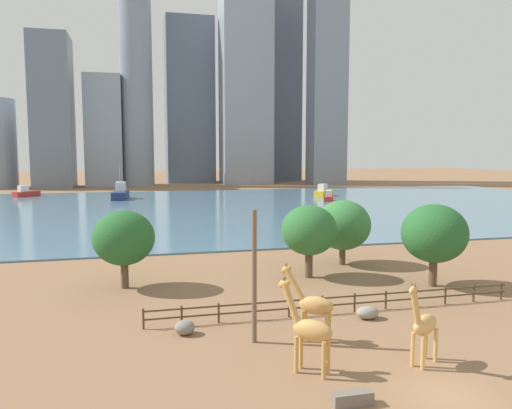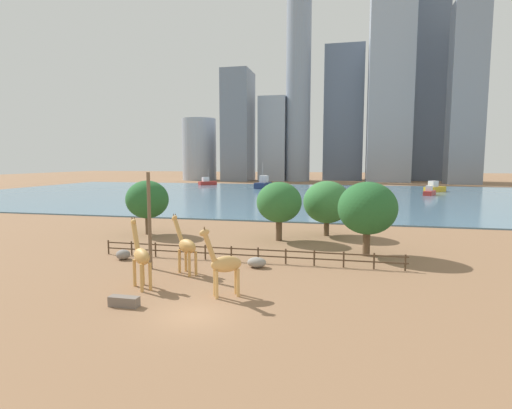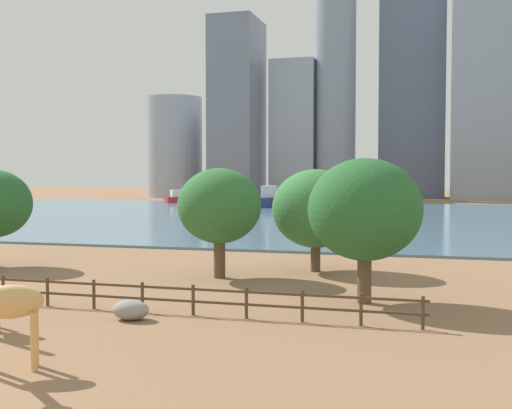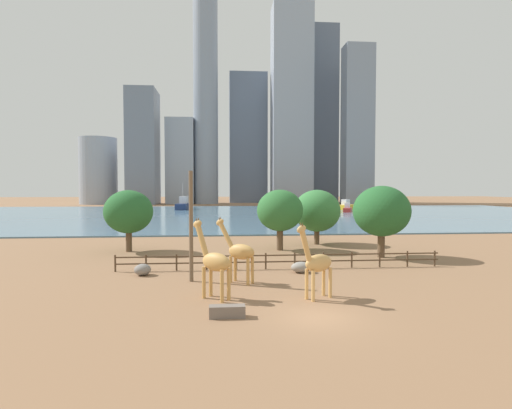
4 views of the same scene
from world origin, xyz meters
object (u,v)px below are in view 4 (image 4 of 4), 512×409
at_px(boat_sailboat, 347,206).
at_px(boat_tug, 347,209).
at_px(tree_center_broad, 280,211).
at_px(giraffe_companion, 214,261).
at_px(boat_barge, 116,205).
at_px(boulder_by_pole, 143,270).
at_px(giraffe_tall, 317,263).
at_px(tree_right_tall, 129,212).
at_px(boat_ferry, 183,205).
at_px(tree_left_large, 317,211).
at_px(feeding_trough, 227,311).
at_px(boulder_near_fence, 301,267).
at_px(utility_pole, 191,226).
at_px(giraffe_young, 239,251).
at_px(tree_left_small, 382,211).

relative_size(boat_sailboat, boat_tug, 1.13).
bearing_deg(tree_center_broad, giraffe_companion, -109.87).
distance_m(giraffe_companion, boat_barge, 112.18).
bearing_deg(boulder_by_pole, giraffe_companion, -51.13).
relative_size(tree_center_broad, boat_sailboat, 0.97).
xyz_separation_m(giraffe_tall, boat_barge, (-39.32, 107.61, -1.00)).
xyz_separation_m(tree_center_broad, boat_barge, (-39.80, 89.24, -3.01)).
height_order(tree_center_broad, tree_right_tall, tree_center_broad).
distance_m(tree_center_broad, boat_sailboat, 79.70).
bearing_deg(boat_tug, boat_ferry, 92.33).
distance_m(tree_left_large, boat_barge, 96.33).
bearing_deg(giraffe_companion, feeding_trough, 144.60).
bearing_deg(boat_ferry, boulder_by_pole, 8.70).
bearing_deg(boat_sailboat, boulder_near_fence, -155.51).
bearing_deg(tree_center_broad, boat_tug, 66.40).
bearing_deg(utility_pole, giraffe_young, -11.25).
height_order(feeding_trough, tree_left_small, tree_left_small).
height_order(boat_ferry, boat_sailboat, boat_ferry).
xyz_separation_m(giraffe_tall, tree_left_large, (5.34, 22.31, 1.75)).
bearing_deg(giraffe_tall, boat_barge, -100.50).
relative_size(boat_ferry, boat_sailboat, 1.38).
bearing_deg(giraffe_young, boat_tug, -76.74).
bearing_deg(feeding_trough, boat_ferry, 96.82).
bearing_deg(giraffe_companion, giraffe_young, -70.10).
bearing_deg(boat_barge, tree_left_small, -106.60).
relative_size(utility_pole, tree_left_large, 1.22).
bearing_deg(boat_tug, giraffe_companion, 179.04).
height_order(giraffe_companion, boat_barge, boat_barge).
height_order(tree_center_broad, boat_barge, tree_center_broad).
relative_size(giraffe_companion, boulder_by_pole, 3.87).
bearing_deg(tree_center_broad, boat_ferry, 102.78).
bearing_deg(boulder_near_fence, giraffe_young, -149.85).
bearing_deg(boat_barge, tree_right_tall, -118.58).
xyz_separation_m(tree_left_large, boat_sailboat, (25.59, 69.66, -2.66)).
bearing_deg(boat_sailboat, boat_barge, 121.68).
xyz_separation_m(tree_right_tall, boat_barge, (-24.32, 88.95, -2.94)).
height_order(giraffe_tall, boat_ferry, boat_ferry).
relative_size(tree_center_broad, boat_barge, 1.07).
bearing_deg(giraffe_companion, tree_right_tall, -20.91).
bearing_deg(boat_tug, tree_left_large, -179.11).
relative_size(boulder_by_pole, tree_left_large, 0.19).
xyz_separation_m(utility_pole, feeding_trough, (2.40, -7.96, -3.53)).
distance_m(boulder_near_fence, feeding_trough, 11.65).
bearing_deg(utility_pole, giraffe_companion, -69.74).
xyz_separation_m(tree_left_large, boat_ferry, (-22.37, 73.24, -2.36)).
distance_m(feeding_trough, tree_right_tall, 23.98).
bearing_deg(tree_left_small, feeding_trough, -131.93).
relative_size(giraffe_tall, tree_right_tall, 0.73).
bearing_deg(utility_pole, boat_ferry, 95.92).
bearing_deg(boat_barge, boat_sailboat, -56.42).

